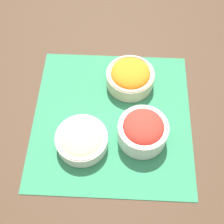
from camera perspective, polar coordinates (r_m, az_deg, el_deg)
The scene contains 5 objects.
ground_plane at distance 0.90m, azimuth 0.00°, elevation -1.12°, with size 3.00×3.00×0.00m, color #422D1E.
placemat at distance 0.90m, azimuth 0.00°, elevation -1.05°, with size 0.47×0.45×0.00m.
carrot_bowl at distance 0.94m, azimuth 3.36°, elevation 6.54°, with size 0.14×0.14×0.07m.
tomato_bowl at distance 0.83m, azimuth 5.66°, elevation -3.34°, with size 0.13×0.13×0.08m.
cucumber_bowl at distance 0.84m, azimuth -5.57°, elevation -5.02°, with size 0.14×0.14×0.05m.
Camera 1 is at (0.45, 0.02, 0.78)m, focal length 50.00 mm.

